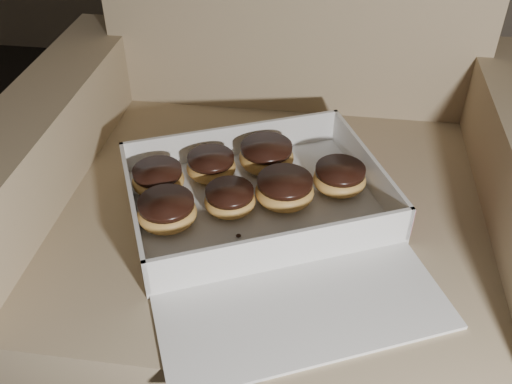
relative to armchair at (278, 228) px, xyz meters
The scene contains 13 objects.
armchair is the anchor object (origin of this frame).
bakery_box 0.18m from the armchair, 93.35° to the right, with size 0.49×0.53×0.06m.
donut_a 0.19m from the armchair, 118.76° to the right, with size 0.07×0.07×0.04m.
donut_b 0.18m from the armchair, 21.89° to the right, with size 0.08×0.08×0.04m.
donut_c 0.17m from the armchair, 78.94° to the right, with size 0.09×0.09×0.04m.
donut_d 0.24m from the armchair, 156.05° to the right, with size 0.08×0.08×0.04m.
donut_e 0.18m from the armchair, 162.28° to the right, with size 0.08×0.08×0.04m.
donut_f 0.15m from the armchair, behind, with size 0.09×0.09×0.04m.
donut_g 0.25m from the armchair, 133.21° to the right, with size 0.08×0.08×0.04m.
crumb_a 0.21m from the armchair, 103.28° to the right, with size 0.01×0.01×0.00m, color black.
crumb_b 0.20m from the armchair, 60.11° to the right, with size 0.01×0.01×0.00m, color black.
crumb_c 0.27m from the armchair, 116.68° to the right, with size 0.01×0.01×0.00m, color black.
crumb_d 0.27m from the armchair, 103.95° to the right, with size 0.01×0.01×0.00m, color black.
Camera 1 is at (0.81, 0.30, 0.93)m, focal length 40.00 mm.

